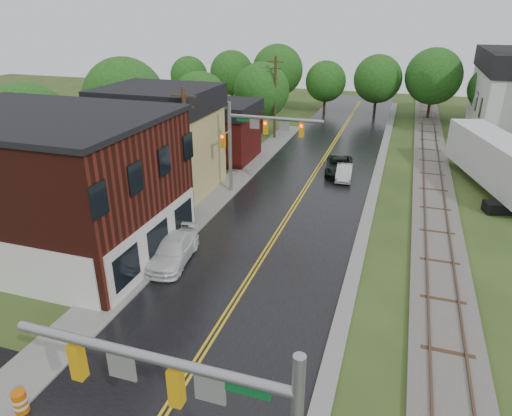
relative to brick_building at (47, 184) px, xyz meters
The scene contains 20 objects.
main_road 19.95m from the brick_building, 50.23° to the left, with size 10.00×90.00×0.02m, color black.
curb_right 27.15m from the brick_building, 48.20° to the left, with size 0.80×70.00×0.12m, color gray.
sidewalk_left 12.52m from the brick_building, 57.86° to the left, with size 2.40×50.00×0.12m, color gray.
brick_building is the anchor object (origin of this frame).
yellow_house 11.14m from the brick_building, 82.32° to the left, with size 8.00×7.00×6.40m, color tan.
darkred_building 20.25m from the brick_building, 82.92° to the left, with size 7.00×6.00×4.40m, color #3F0F0C.
railroad 30.36m from the brick_building, 41.66° to the left, with size 3.20×80.00×0.30m.
traffic_signal_near 20.60m from the brick_building, 39.17° to the right, with size 7.34×0.30×7.20m.
traffic_signal_far 15.03m from the brick_building, 53.08° to the left, with size 7.34×0.43×7.20m.
utility_pole_b 9.03m from the brick_building, 50.93° to the left, with size 1.80×0.28×9.00m.
utility_pole_c 29.56m from the brick_building, 78.91° to the left, with size 1.80×0.28×9.00m.
tree_left_a 10.14m from the brick_building, 136.87° to the left, with size 6.80×6.80×8.67m.
tree_left_b 17.80m from the brick_building, 107.61° to the left, with size 7.60×7.60×9.69m.
tree_left_c 24.94m from the brick_building, 93.14° to the left, with size 6.00×6.00×7.65m.
tree_left_e 31.12m from the brick_building, 83.29° to the left, with size 6.40×6.40×8.16m.
suv_dark 24.30m from the brick_building, 52.97° to the left, with size 2.31×5.00×1.39m, color black.
sedan_silver 23.62m from the brick_building, 49.53° to the left, with size 1.30×3.74×1.23m, color #BBBBC0.
pickup_white 8.43m from the brick_building, ahead, with size 2.03×4.99×1.45m, color white.
semi_trailer 33.14m from the brick_building, 35.51° to the left, with size 6.61×14.04×4.24m.
construction_barrel 13.81m from the brick_building, 55.77° to the right, with size 0.52×0.52×0.92m, color #CD5C09.
Camera 1 is at (6.99, -5.08, 13.57)m, focal length 32.00 mm.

